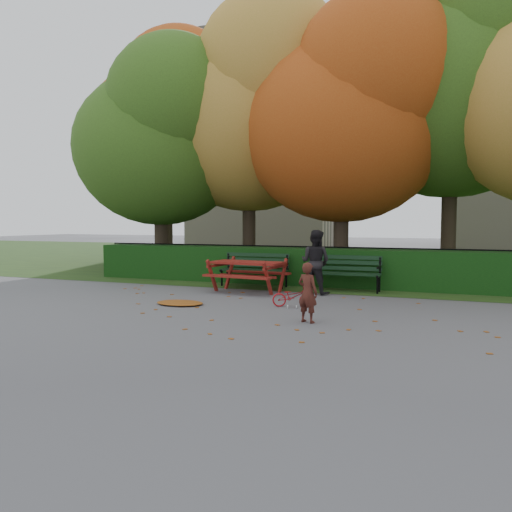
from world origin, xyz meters
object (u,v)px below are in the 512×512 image
(tree_d, at_px, (467,74))
(picnic_table, at_px, (248,268))
(tree_a, at_px, (164,135))
(bench_left, at_px, (255,267))
(adult, at_px, (315,262))
(bench_right, at_px, (344,270))
(child, at_px, (308,292))
(tree_f, at_px, (170,124))
(bicycle, at_px, (293,296))
(tree_c, at_px, (352,114))
(tree_b, at_px, (256,108))

(tree_d, distance_m, picnic_table, 8.64)
(tree_d, bearing_deg, tree_a, -169.67)
(bench_left, bearing_deg, adult, -23.33)
(bench_right, bearing_deg, tree_d, 51.77)
(tree_a, bearing_deg, bench_left, -25.76)
(picnic_table, distance_m, child, 3.93)
(tree_d, xyz_separation_m, adult, (-3.32, -4.33, -5.21))
(tree_f, distance_m, bicycle, 12.59)
(tree_c, height_order, child, tree_c)
(tree_a, height_order, bicycle, tree_a)
(tree_a, height_order, tree_f, tree_f)
(tree_f, distance_m, child, 13.83)
(adult, bearing_deg, tree_a, -11.89)
(bench_left, relative_size, adult, 1.17)
(tree_a, relative_size, child, 7.20)
(tree_c, distance_m, child, 7.73)
(tree_a, relative_size, tree_d, 0.78)
(bench_right, bearing_deg, tree_a, 163.39)
(tree_b, height_order, adult, tree_b)
(bicycle, bearing_deg, adult, -11.87)
(picnic_table, xyz_separation_m, child, (2.38, -3.12, -0.06))
(tree_d, relative_size, bench_right, 5.32)
(bench_left, height_order, bench_right, same)
(picnic_table, relative_size, bicycle, 2.27)
(bench_right, relative_size, bicycle, 2.18)
(tree_b, distance_m, bicycle, 8.35)
(bench_left, bearing_deg, picnic_table, -78.90)
(bench_right, bearing_deg, picnic_table, -155.15)
(tree_f, xyz_separation_m, bench_left, (5.83, -5.54, -5.17))
(child, relative_size, adult, 0.68)
(tree_b, relative_size, bench_right, 4.88)
(bench_right, height_order, picnic_table, bench_right)
(picnic_table, bearing_deg, tree_d, 48.14)
(tree_b, height_order, tree_d, tree_d)
(tree_b, xyz_separation_m, adult, (3.00, -3.85, -4.64))
(tree_b, xyz_separation_m, bench_left, (1.14, -3.04, -4.88))
(bench_left, height_order, bicycle, bench_left)
(tree_a, xyz_separation_m, adult, (5.75, -2.68, -3.75))
(tree_a, distance_m, tree_b, 3.11)
(bench_right, bearing_deg, tree_c, 96.70)
(tree_d, xyz_separation_m, picnic_table, (-4.98, -4.55, -5.40))
(tree_f, relative_size, picnic_table, 4.89)
(tree_f, xyz_separation_m, picnic_table, (6.03, -6.56, -5.11))
(tree_b, height_order, bench_right, tree_b)
(child, bearing_deg, bench_left, -38.69)
(tree_f, bearing_deg, tree_a, -62.02)
(tree_d, bearing_deg, bench_left, -145.74)
(child, bearing_deg, bench_right, -68.13)
(tree_d, xyz_separation_m, bench_right, (-2.78, -3.53, -5.46))
(tree_c, bearing_deg, tree_a, -176.35)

